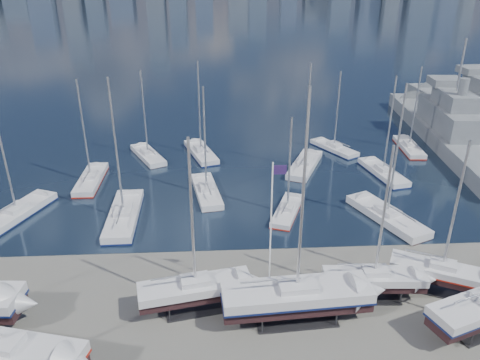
{
  "coord_description": "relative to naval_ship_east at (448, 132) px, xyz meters",
  "views": [
    {
      "loc": [
        -5.28,
        -40.07,
        26.44
      ],
      "look_at": [
        -2.62,
        8.0,
        4.14
      ],
      "focal_mm": 35.0,
      "sensor_mm": 36.0,
      "label": 1
    }
  ],
  "objects": [
    {
      "name": "ground",
      "position": [
        -32.31,
        -39.78,
        -1.66
      ],
      "size": [
        1400.0,
        1400.0,
        0.0
      ],
      "primitive_type": "plane",
      "color": "#605E59",
      "rests_on": "ground"
    },
    {
      "name": "water",
      "position": [
        -32.31,
        270.22,
        -1.81
      ],
      "size": [
        1400.0,
        600.0,
        0.4
      ],
      "primitive_type": "cube",
      "color": "#1B2D40",
      "rests_on": "ground"
    },
    {
      "name": "sailboat_cradle_1",
      "position": [
        -52.44,
        -44.99,
        0.53
      ],
      "size": [
        11.87,
        5.98,
        18.3
      ],
      "rotation": [
        0.0,
        0.0,
        -0.26
      ],
      "color": "#2D2D33",
      "rests_on": "ground"
    },
    {
      "name": "sailboat_cradle_2",
      "position": [
        -39.54,
        -38.48,
        0.38
      ],
      "size": [
        9.69,
        4.42,
        15.33
      ],
      "rotation": [
        0.0,
        0.0,
        0.2
      ],
      "color": "#2D2D33",
      "rests_on": "ground"
    },
    {
      "name": "sailboat_cradle_3",
      "position": [
        -31.4,
        -40.11,
        0.58
      ],
      "size": [
        12.29,
        4.23,
        19.26
      ],
      "rotation": [
        0.0,
        0.0,
        0.07
      ],
      "color": "#2D2D33",
      "rests_on": "ground"
    },
    {
      "name": "sailboat_cradle_4",
      "position": [
        -24.33,
        -37.86,
        0.32
      ],
      "size": [
        8.7,
        2.87,
        14.16
      ],
      "rotation": [
        0.0,
        0.0,
        -0.05
      ],
      "color": "#2D2D33",
      "rests_on": "ground"
    },
    {
      "name": "sailboat_cradle_6",
      "position": [
        -18.16,
        -37.24,
        0.31
      ],
      "size": [
        8.85,
        6.07,
        14.18
      ],
      "rotation": [
        0.0,
        0.0,
        -0.47
      ],
      "color": "#2D2D33",
      "rests_on": "ground"
    },
    {
      "name": "sailboat_moored_0",
      "position": [
        -60.53,
        -21.57,
        -1.36
      ],
      "size": [
        6.67,
        10.85,
        15.72
      ],
      "rotation": [
        0.0,
        0.0,
        1.19
      ],
      "color": "black",
      "rests_on": "water"
    },
    {
      "name": "sailboat_moored_1",
      "position": [
        -54.23,
        -12.58,
        -1.36
      ],
      "size": [
        2.71,
        9.67,
        14.45
      ],
      "rotation": [
        0.0,
        0.0,
        1.57
      ],
      "color": "black",
      "rests_on": "water"
    },
    {
      "name": "sailboat_moored_2",
      "position": [
        -47.76,
        -4.22,
        -1.34
      ],
      "size": [
        6.31,
        9.27,
        13.72
      ],
      "rotation": [
        0.0,
        0.0,
        2.03
      ],
      "color": "black",
      "rests_on": "water"
    },
    {
      "name": "sailboat_moored_3",
      "position": [
        -48.17,
        -22.82,
        -1.35
      ],
      "size": [
        3.41,
        11.44,
        17.01
      ],
      "rotation": [
        0.0,
        0.0,
        1.59
      ],
      "color": "black",
      "rests_on": "water"
    },
    {
      "name": "sailboat_moored_4",
      "position": [
        -38.88,
        -17.0,
        -1.34
      ],
      "size": [
        4.24,
        9.86,
        14.42
      ],
      "rotation": [
        0.0,
        0.0,
        1.74
      ],
      "color": "black",
      "rests_on": "water"
    },
    {
      "name": "sailboat_moored_5",
      "position": [
        -39.86,
        -3.58,
        -1.36
      ],
      "size": [
        5.66,
        10.29,
        14.82
      ],
      "rotation": [
        0.0,
        0.0,
        1.88
      ],
      "color": "black",
      "rests_on": "water"
    },
    {
      "name": "sailboat_moored_6",
      "position": [
        -29.45,
        -22.49,
        -1.35
      ],
      "size": [
        5.05,
        8.42,
        12.18
      ],
      "rotation": [
        0.0,
        0.0,
        1.2
      ],
      "color": "black",
      "rests_on": "water"
    },
    {
      "name": "sailboat_moored_7",
      "position": [
        -25.03,
        -9.39,
        -1.34
      ],
      "size": [
        6.8,
        10.56,
        15.52
      ],
      "rotation": [
        0.0,
        0.0,
        1.15
      ],
      "color": "black",
      "rests_on": "water"
    },
    {
      "name": "sailboat_moored_8",
      "position": [
        -19.23,
        -2.75,
        -1.36
      ],
      "size": [
        6.4,
        8.68,
        12.9
      ],
      "rotation": [
        0.0,
        0.0,
        2.09
      ],
      "color": "black",
      "rests_on": "water"
    },
    {
      "name": "sailboat_moored_9",
      "position": [
        -18.43,
        -24.59,
        -1.34
      ],
      "size": [
        7.06,
        11.17,
        16.38
      ],
      "rotation": [
        0.0,
        0.0,
        1.97
      ],
      "color": "black",
      "rests_on": "water"
    },
    {
      "name": "sailboat_moored_10",
      "position": [
        -14.73,
        -12.42,
        -1.36
      ],
      "size": [
        4.63,
        9.93,
        14.33
      ],
      "rotation": [
        0.0,
        0.0,
        1.78
      ],
      "color": "black",
      "rests_on": "water"
    },
    {
      "name": "sailboat_moored_11",
      "position": [
        -7.44,
        -3.05,
        -1.36
      ],
      "size": [
        3.1,
        9.21,
        13.55
      ],
      "rotation": [
        0.0,
        0.0,
        1.51
      ],
      "color": "black",
      "rests_on": "water"
    },
    {
      "name": "naval_ship_east",
      "position": [
        0.0,
        0.0,
        0.0
      ],
      "size": [
        10.62,
        44.67,
        17.98
      ],
      "rotation": [
        0.0,
        0.0,
        1.49
      ],
      "color": "slate",
      "rests_on": "water"
    },
    {
      "name": "naval_ship_west",
      "position": [
        9.88,
        8.5,
        0.0
      ],
      "size": [
        9.49,
        44.86,
        18.01
      ],
      "rotation": [
        0.0,
        0.0,
        1.62
      ],
      "color": "slate",
      "rests_on": "water"
    },
    {
      "name": "flagpole",
      "position": [
        -33.21,
        -37.48,
        5.79
      ],
      "size": [
        1.13,
        0.12,
        12.84
      ],
      "color": "white",
      "rests_on": "ground"
    }
  ]
}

